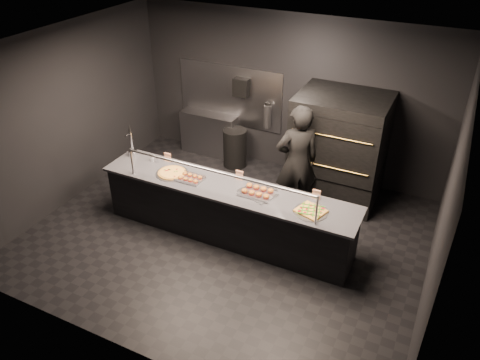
{
  "coord_description": "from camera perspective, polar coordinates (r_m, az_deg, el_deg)",
  "views": [
    {
      "loc": [
        2.79,
        -5.28,
        4.71
      ],
      "look_at": [
        0.13,
        0.2,
        0.96
      ],
      "focal_mm": 35.0,
      "sensor_mm": 36.0,
      "label": 1
    }
  ],
  "objects": [
    {
      "name": "service_counter",
      "position": [
        7.33,
        -1.61,
        -3.82
      ],
      "size": [
        4.1,
        0.78,
        1.37
      ],
      "color": "black",
      "rests_on": "ground"
    },
    {
      "name": "pizza_oven",
      "position": [
        8.25,
        11.95,
        3.89
      ],
      "size": [
        1.5,
        1.23,
        1.91
      ],
      "color": "black",
      "rests_on": "ground"
    },
    {
      "name": "condiment_jar",
      "position": [
        7.85,
        -10.45,
        2.57
      ],
      "size": [
        0.15,
        0.06,
        0.1
      ],
      "color": "silver",
      "rests_on": "service_counter"
    },
    {
      "name": "slider_tray_b",
      "position": [
        6.9,
        2.16,
        -1.42
      ],
      "size": [
        0.6,
        0.53,
        0.08
      ],
      "color": "silver",
      "rests_on": "service_counter"
    },
    {
      "name": "tent_cards",
      "position": [
        7.22,
        -0.26,
        0.66
      ],
      "size": [
        2.67,
        0.04,
        0.15
      ],
      "color": "white",
      "rests_on": "service_counter"
    },
    {
      "name": "worker",
      "position": [
        7.64,
        6.94,
        2.19
      ],
      "size": [
        0.86,
        0.81,
        1.97
      ],
      "primitive_type": "imported",
      "rotation": [
        0.0,
        0.0,
        3.79
      ],
      "color": "black",
      "rests_on": "ground"
    },
    {
      "name": "slider_tray_a",
      "position": [
        7.27,
        -6.09,
        0.23
      ],
      "size": [
        0.42,
        0.32,
        0.06
      ],
      "color": "silver",
      "rests_on": "service_counter"
    },
    {
      "name": "prep_shelf",
      "position": [
        9.76,
        -3.73,
        5.64
      ],
      "size": [
        1.2,
        0.35,
        0.9
      ],
      "primitive_type": "cube",
      "color": "#99999E",
      "rests_on": "ground"
    },
    {
      "name": "fire_extinguisher",
      "position": [
        9.06,
        3.37,
        7.8
      ],
      "size": [
        0.14,
        0.14,
        0.51
      ],
      "color": "#B2B2B7",
      "rests_on": "room"
    },
    {
      "name": "room",
      "position": [
        6.83,
        -1.73,
        3.52
      ],
      "size": [
        6.04,
        6.0,
        3.0
      ],
      "color": "black",
      "rests_on": "ground"
    },
    {
      "name": "beer_tap",
      "position": [
        8.05,
        -13.02,
        3.99
      ],
      "size": [
        0.15,
        0.22,
        0.59
      ],
      "color": "silver",
      "rests_on": "service_counter"
    },
    {
      "name": "round_pizza",
      "position": [
        7.47,
        -8.29,
        0.87
      ],
      "size": [
        0.51,
        0.51,
        0.03
      ],
      "color": "silver",
      "rests_on": "service_counter"
    },
    {
      "name": "towel_dispenser",
      "position": [
        9.08,
        0.19,
        11.24
      ],
      "size": [
        0.3,
        0.2,
        0.35
      ],
      "primitive_type": "cube",
      "color": "black",
      "rests_on": "room"
    },
    {
      "name": "trash_bin",
      "position": [
        9.31,
        -0.62,
        3.94
      ],
      "size": [
        0.47,
        0.47,
        0.78
      ],
      "primitive_type": "cylinder",
      "color": "black",
      "rests_on": "ground"
    },
    {
      "name": "square_pizza",
      "position": [
        6.58,
        8.62,
        -3.77
      ],
      "size": [
        0.47,
        0.47,
        0.05
      ],
      "color": "silver",
      "rests_on": "service_counter"
    }
  ]
}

